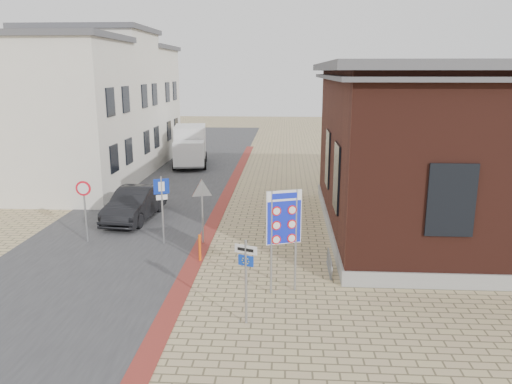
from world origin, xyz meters
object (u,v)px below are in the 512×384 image
(border_sign, at_px, (284,219))
(parking_sign, at_px, (162,198))
(box_truck, at_px, (190,146))
(bollard, at_px, (200,248))
(essen_sign, at_px, (246,269))
(sedan, at_px, (135,204))

(border_sign, height_order, parking_sign, border_sign)
(border_sign, relative_size, parking_sign, 1.19)
(box_truck, height_order, border_sign, border_sign)
(border_sign, relative_size, bollard, 3.24)
(box_truck, distance_m, parking_sign, 16.43)
(border_sign, distance_m, parking_sign, 6.13)
(essen_sign, xyz_separation_m, bollard, (-1.96, 4.30, -1.03))
(box_truck, xyz_separation_m, parking_sign, (2.05, -16.30, 0.40))
(sedan, xyz_separation_m, box_truck, (-0.00, 13.18, 0.68))
(border_sign, distance_m, bollard, 4.12)
(parking_sign, xyz_separation_m, bollard, (1.70, -1.70, -1.33))
(border_sign, xyz_separation_m, essen_sign, (-0.95, -2.00, -0.76))
(sedan, bearing_deg, parking_sign, -51.95)
(box_truck, height_order, essen_sign, box_truck)
(bollard, bearing_deg, parking_sign, 135.00)
(border_sign, distance_m, essen_sign, 2.34)
(box_truck, relative_size, essen_sign, 2.36)
(sedan, distance_m, parking_sign, 3.89)
(sedan, xyz_separation_m, essen_sign, (5.72, -9.12, 0.79))
(box_truck, bearing_deg, essen_sign, -83.93)
(bollard, bearing_deg, essen_sign, -65.45)
(parking_sign, height_order, bollard, parking_sign)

